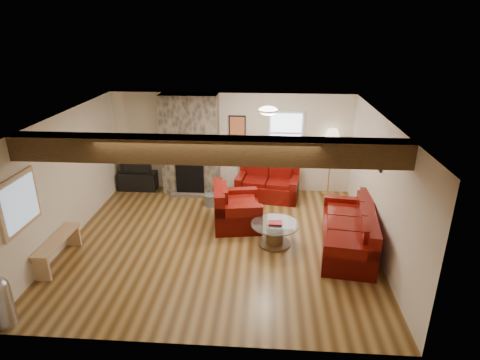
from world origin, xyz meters
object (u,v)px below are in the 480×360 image
(coffee_table, at_px, (275,234))
(television, at_px, (136,163))
(loveseat, at_px, (267,183))
(tv_cabinet, at_px, (138,181))
(floor_lamp, at_px, (332,139))
(armchair_red, at_px, (237,206))
(sofa_three, at_px, (348,228))

(coffee_table, xyz_separation_m, television, (-3.52, 2.55, 0.49))
(loveseat, height_order, tv_cabinet, loveseat)
(loveseat, height_order, television, television)
(television, height_order, floor_lamp, floor_lamp)
(loveseat, relative_size, television, 1.83)
(coffee_table, bearing_deg, tv_cabinet, 144.05)
(tv_cabinet, bearing_deg, floor_lamp, 0.23)
(loveseat, xyz_separation_m, floor_lamp, (1.53, 0.32, 1.06))
(coffee_table, height_order, floor_lamp, floor_lamp)
(armchair_red, height_order, tv_cabinet, armchair_red)
(sofa_three, relative_size, armchair_red, 2.00)
(loveseat, distance_m, coffee_table, 2.27)
(tv_cabinet, bearing_deg, sofa_three, -27.63)
(loveseat, distance_m, floor_lamp, 1.89)
(sofa_three, relative_size, floor_lamp, 1.30)
(loveseat, xyz_separation_m, armchair_red, (-0.64, -1.47, 0.05))
(loveseat, relative_size, armchair_red, 1.35)
(sofa_three, xyz_separation_m, tv_cabinet, (-4.91, 2.57, -0.18))
(coffee_table, bearing_deg, sofa_three, -0.65)
(sofa_three, xyz_separation_m, armchair_red, (-2.19, 0.80, 0.02))
(tv_cabinet, xyz_separation_m, floor_lamp, (4.89, 0.02, 1.21))
(armchair_red, relative_size, coffee_table, 1.17)
(coffee_table, distance_m, tv_cabinet, 4.35)
(sofa_three, height_order, loveseat, sofa_three)
(armchair_red, relative_size, floor_lamp, 0.65)
(sofa_three, relative_size, television, 2.71)
(armchair_red, xyz_separation_m, coffee_table, (0.81, -0.78, -0.22))
(sofa_three, relative_size, loveseat, 1.48)
(coffee_table, relative_size, floor_lamp, 0.55)
(coffee_table, bearing_deg, television, 144.05)
(loveseat, xyz_separation_m, coffee_table, (0.16, -2.25, -0.17))
(sofa_three, distance_m, armchair_red, 2.33)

